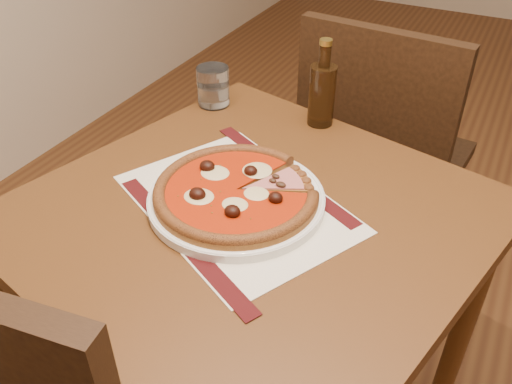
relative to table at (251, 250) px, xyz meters
The scene contains 8 objects.
table is the anchor object (origin of this frame).
chair_far 0.70m from the table, 83.48° to the left, with size 0.48×0.48×0.93m.
placemat 0.11m from the table, behind, with size 0.44×0.31×0.00m, color white.
plate 0.12m from the table, behind, with size 0.34×0.34×0.02m, color white.
pizza 0.14m from the table, behind, with size 0.31×0.31×0.04m.
ham_slice 0.15m from the table, 65.57° to the left, with size 0.12×0.12×0.02m.
water_glass 0.47m from the table, 129.64° to the left, with size 0.08×0.08×0.10m, color white.
bottle 0.42m from the table, 91.53° to the left, with size 0.06×0.06×0.21m.
Camera 1 is at (-0.60, -1.53, 1.38)m, focal length 38.00 mm.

